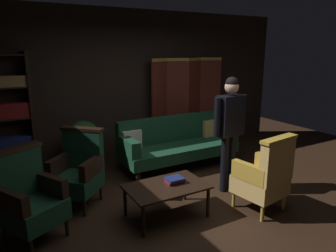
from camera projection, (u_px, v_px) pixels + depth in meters
ground_plane at (197, 206)px, 4.26m from camera, size 10.00×10.00×0.00m
back_wall at (125, 85)px, 5.99m from camera, size 7.20×0.10×2.80m
folding_screen at (186, 103)px, 6.53m from camera, size 1.70×0.24×1.90m
bookshelf at (2, 116)px, 4.82m from camera, size 0.90×0.32×2.05m
velvet_couch at (177, 142)px, 5.64m from camera, size 2.12×0.78×0.88m
coffee_table at (166, 189)px, 3.92m from camera, size 1.00×0.64×0.42m
armchair_gilt_accent at (265, 176)px, 4.03m from camera, size 0.65×0.65×1.04m
armchair_wing_left at (78, 170)px, 4.23m from camera, size 0.82×0.82×1.04m
armchair_wing_right at (29, 198)px, 3.43m from camera, size 0.78×0.78×1.04m
standing_figure at (230, 124)px, 4.51m from camera, size 0.59×0.25×1.70m
potted_plant at (83, 144)px, 5.19m from camera, size 0.64×0.64×0.93m
book_red_leather at (174, 181)px, 3.99m from camera, size 0.24×0.15×0.04m
book_navy_cloth at (174, 179)px, 3.98m from camera, size 0.22×0.19×0.03m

